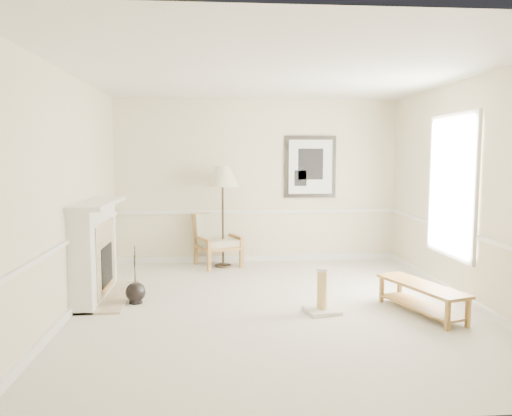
{
  "coord_description": "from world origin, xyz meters",
  "views": [
    {
      "loc": [
        -0.73,
        -6.1,
        1.92
      ],
      "look_at": [
        -0.19,
        0.7,
        1.19
      ],
      "focal_mm": 35.0,
      "sensor_mm": 36.0,
      "label": 1
    }
  ],
  "objects_px": {
    "bench": "(422,294)",
    "scratching_post": "(322,298)",
    "armchair": "(216,238)",
    "floor_vase": "(136,293)",
    "floor_lamp": "(223,179)"
  },
  "relations": [
    {
      "from": "armchair",
      "to": "floor_vase",
      "type": "bearing_deg",
      "value": -138.98
    },
    {
      "from": "floor_lamp",
      "to": "bench",
      "type": "height_order",
      "value": "floor_lamp"
    },
    {
      "from": "floor_lamp",
      "to": "bench",
      "type": "distance_m",
      "value": 3.84
    },
    {
      "from": "floor_lamp",
      "to": "scratching_post",
      "type": "distance_m",
      "value": 3.16
    },
    {
      "from": "floor_vase",
      "to": "scratching_post",
      "type": "relative_size",
      "value": 1.37
    },
    {
      "from": "armchair",
      "to": "bench",
      "type": "xyz_separation_m",
      "value": [
        2.48,
        -2.9,
        -0.24
      ]
    },
    {
      "from": "armchair",
      "to": "floor_lamp",
      "type": "relative_size",
      "value": 0.54
    },
    {
      "from": "floor_lamp",
      "to": "scratching_post",
      "type": "xyz_separation_m",
      "value": [
        1.17,
        -2.62,
        -1.33
      ]
    },
    {
      "from": "bench",
      "to": "scratching_post",
      "type": "distance_m",
      "value": 1.2
    },
    {
      "from": "scratching_post",
      "to": "bench",
      "type": "bearing_deg",
      "value": -6.73
    },
    {
      "from": "bench",
      "to": "floor_lamp",
      "type": "bearing_deg",
      "value": 130.43
    },
    {
      "from": "armchair",
      "to": "scratching_post",
      "type": "height_order",
      "value": "armchair"
    },
    {
      "from": "armchair",
      "to": "bench",
      "type": "distance_m",
      "value": 3.82
    },
    {
      "from": "armchair",
      "to": "scratching_post",
      "type": "relative_size",
      "value": 1.67
    },
    {
      "from": "floor_vase",
      "to": "bench",
      "type": "relative_size",
      "value": 0.57
    }
  ]
}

